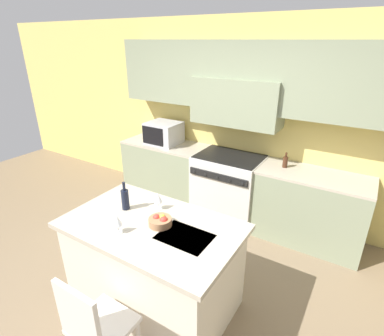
% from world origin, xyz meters
% --- Properties ---
extents(ground_plane, '(10.00, 10.00, 0.00)m').
position_xyz_m(ground_plane, '(0.00, 0.00, 0.00)').
color(ground_plane, '#7A664C').
extents(back_cabinetry, '(10.00, 0.46, 2.70)m').
position_xyz_m(back_cabinetry, '(0.00, 2.16, 1.60)').
color(back_cabinetry, '#DBC166').
rests_on(back_cabinetry, ground_plane).
extents(back_counter, '(3.53, 0.62, 0.92)m').
position_xyz_m(back_counter, '(-0.00, 1.91, 0.46)').
color(back_counter, gray).
rests_on(back_counter, ground_plane).
extents(range_stove, '(0.90, 0.70, 0.94)m').
position_xyz_m(range_stove, '(0.00, 1.89, 0.47)').
color(range_stove, beige).
rests_on(range_stove, ground_plane).
extents(microwave, '(0.49, 0.44, 0.32)m').
position_xyz_m(microwave, '(-1.13, 1.91, 1.08)').
color(microwave, '#B7B7BC').
rests_on(microwave, back_counter).
extents(kitchen_island, '(1.57, 0.96, 0.90)m').
position_xyz_m(kitchen_island, '(0.09, 0.09, 0.46)').
color(kitchen_island, beige).
rests_on(kitchen_island, ground_plane).
extents(island_chair, '(0.42, 0.40, 0.94)m').
position_xyz_m(island_chair, '(0.18, -0.69, 0.52)').
color(island_chair, beige).
rests_on(island_chair, ground_plane).
extents(wine_bottle, '(0.07, 0.07, 0.28)m').
position_xyz_m(wine_bottle, '(-0.28, 0.17, 1.01)').
color(wine_bottle, black).
rests_on(wine_bottle, kitchen_island).
extents(wine_glass_near, '(0.08, 0.08, 0.17)m').
position_xyz_m(wine_glass_near, '(-0.06, -0.15, 1.02)').
color(wine_glass_near, white).
rests_on(wine_glass_near, kitchen_island).
extents(wine_glass_far, '(0.08, 0.08, 0.17)m').
position_xyz_m(wine_glass_far, '(-0.01, 0.33, 1.02)').
color(wine_glass_far, white).
rests_on(wine_glass_far, kitchen_island).
extents(fruit_bowl, '(0.20, 0.20, 0.09)m').
position_xyz_m(fruit_bowl, '(0.17, 0.13, 0.94)').
color(fruit_bowl, '#996B47').
rests_on(fruit_bowl, kitchen_island).
extents(oil_bottle_on_counter, '(0.06, 0.06, 0.20)m').
position_xyz_m(oil_bottle_on_counter, '(0.74, 1.95, 0.99)').
color(oil_bottle_on_counter, '#422314').
rests_on(oil_bottle_on_counter, back_counter).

